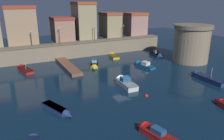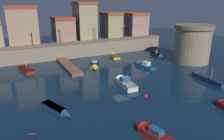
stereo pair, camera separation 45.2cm
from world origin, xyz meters
TOP-DOWN VIEW (x-y plane):
  - ground_plane at (0.00, 0.00)m, footprint 116.88×116.88m
  - quay_wall at (0.00, 20.71)m, footprint 45.65×2.76m
  - old_town_backdrop at (0.78, 24.61)m, footprint 41.94×6.21m
  - fortress_tower at (20.57, 4.98)m, footprint 8.22×8.22m
  - pier_dock at (-5.30, 13.09)m, footprint 2.15×12.78m
  - quay_lamp_0 at (-10.92, 20.71)m, footprint 0.32×0.32m
  - quay_lamp_1 at (-4.73, 20.71)m, footprint 0.32×0.32m
  - quay_lamp_2 at (3.93, 20.71)m, footprint 0.32×0.32m
  - quay_lamp_3 at (12.27, 20.71)m, footprint 0.32×0.32m
  - moored_boat_0 at (13.96, -4.79)m, footprint 1.73×7.37m
  - moored_boat_1 at (-13.63, 15.13)m, footprint 2.89×6.37m
  - moored_boat_2 at (16.89, 11.77)m, footprint 2.07×4.99m
  - moored_boat_3 at (0.17, -0.48)m, footprint 2.13×6.06m
  - moored_boat_4 at (-0.32, 10.85)m, footprint 3.33×5.30m
  - moored_boat_5 at (-4.20, -13.82)m, footprint 2.37×5.40m
  - moored_boat_7 at (-11.52, -4.72)m, footprint 3.09×5.58m
  - moored_boat_8 at (8.82, 6.88)m, footprint 2.65×5.74m
  - moored_boat_9 at (6.91, 16.37)m, footprint 2.24×4.75m
  - mooring_buoy_0 at (0.85, -5.76)m, footprint 0.59×0.59m

SIDE VIEW (x-z plane):
  - ground_plane at x=0.00m, z-range 0.00..0.00m
  - mooring_buoy_0 at x=0.85m, z-range -0.30..0.30m
  - moored_boat_7 at x=-11.52m, z-range -0.25..0.83m
  - pier_dock at x=-5.30m, z-range -0.05..0.65m
  - moored_boat_9 at x=6.91m, z-range -1.35..2.01m
  - moored_boat_1 at x=-13.63m, z-range -1.05..1.74m
  - moored_boat_8 at x=8.82m, z-range -0.53..1.24m
  - moored_boat_0 at x=13.96m, z-range -0.99..1.78m
  - moored_boat_5 at x=-4.20m, z-range -0.36..1.15m
  - moored_boat_2 at x=16.89m, z-range -1.12..2.00m
  - moored_boat_4 at x=-0.32m, z-range -0.46..1.34m
  - moored_boat_3 at x=0.17m, z-range -0.47..1.49m
  - quay_wall at x=0.00m, z-range 0.01..3.67m
  - fortress_tower at x=20.57m, z-range 0.06..8.27m
  - quay_lamp_0 at x=-10.92m, z-range 4.21..7.51m
  - quay_lamp_3 at x=12.27m, z-range 4.22..7.60m
  - quay_lamp_2 at x=3.93m, z-range 4.23..7.81m
  - quay_lamp_1 at x=-4.73m, z-range 4.24..7.99m
  - old_town_backdrop at x=0.78m, z-range 2.43..11.90m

